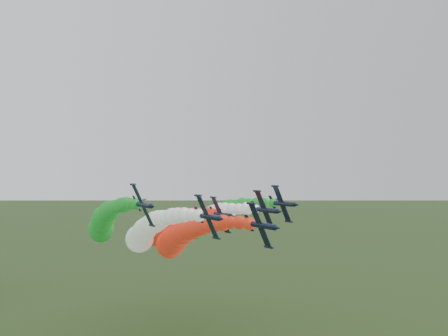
{
  "coord_description": "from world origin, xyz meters",
  "views": [
    {
      "loc": [
        -49.26,
        -76.82,
        54.23
      ],
      "look_at": [
        5.96,
        11.31,
        56.32
      ],
      "focal_mm": 35.0,
      "sensor_mm": 36.0,
      "label": 1
    }
  ],
  "objects_px": {
    "jet_lead": "(179,238)",
    "jet_trail": "(164,228)",
    "jet_outer_right": "(207,220)",
    "jet_inner_right": "(192,225)",
    "jet_outer_left": "(104,222)",
    "jet_inner_left": "(147,231)"
  },
  "relations": [
    {
      "from": "jet_inner_right",
      "to": "jet_outer_left",
      "type": "xyz_separation_m",
      "value": [
        -28.19,
        8.9,
        1.74
      ]
    },
    {
      "from": "jet_outer_left",
      "to": "jet_trail",
      "type": "xyz_separation_m",
      "value": [
        24.32,
        5.54,
        -3.81
      ]
    },
    {
      "from": "jet_inner_right",
      "to": "jet_outer_left",
      "type": "bearing_deg",
      "value": 162.47
    },
    {
      "from": "jet_inner_right",
      "to": "jet_outer_right",
      "type": "xyz_separation_m",
      "value": [
        9.24,
        5.35,
        0.81
      ]
    },
    {
      "from": "jet_inner_right",
      "to": "jet_outer_left",
      "type": "height_order",
      "value": "jet_outer_left"
    },
    {
      "from": "jet_outer_left",
      "to": "jet_trail",
      "type": "distance_m",
      "value": 25.23
    },
    {
      "from": "jet_outer_right",
      "to": "jet_inner_left",
      "type": "bearing_deg",
      "value": -164.41
    },
    {
      "from": "jet_outer_right",
      "to": "jet_trail",
      "type": "bearing_deg",
      "value": 145.28
    },
    {
      "from": "jet_outer_right",
      "to": "jet_lead",
      "type": "bearing_deg",
      "value": -142.31
    },
    {
      "from": "jet_inner_left",
      "to": "jet_trail",
      "type": "xyz_separation_m",
      "value": [
        13.69,
        16.56,
        -1.35
      ]
    },
    {
      "from": "jet_outer_right",
      "to": "jet_trail",
      "type": "distance_m",
      "value": 16.21
    },
    {
      "from": "jet_lead",
      "to": "jet_inner_right",
      "type": "height_order",
      "value": "jet_inner_right"
    },
    {
      "from": "jet_outer_left",
      "to": "jet_inner_right",
      "type": "bearing_deg",
      "value": -17.53
    },
    {
      "from": "jet_outer_right",
      "to": "jet_outer_left",
      "type": "bearing_deg",
      "value": 174.58
    },
    {
      "from": "jet_outer_left",
      "to": "jet_trail",
      "type": "height_order",
      "value": "jet_outer_left"
    },
    {
      "from": "jet_inner_right",
      "to": "jet_outer_right",
      "type": "height_order",
      "value": "jet_outer_right"
    },
    {
      "from": "jet_lead",
      "to": "jet_trail",
      "type": "relative_size",
      "value": 1.0
    },
    {
      "from": "jet_inner_right",
      "to": "jet_trail",
      "type": "distance_m",
      "value": 15.09
    },
    {
      "from": "jet_inner_right",
      "to": "jet_trail",
      "type": "relative_size",
      "value": 0.99
    },
    {
      "from": "jet_inner_right",
      "to": "jet_outer_right",
      "type": "distance_m",
      "value": 10.71
    },
    {
      "from": "jet_outer_left",
      "to": "jet_trail",
      "type": "relative_size",
      "value": 0.99
    },
    {
      "from": "jet_inner_left",
      "to": "jet_trail",
      "type": "height_order",
      "value": "jet_inner_left"
    }
  ]
}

